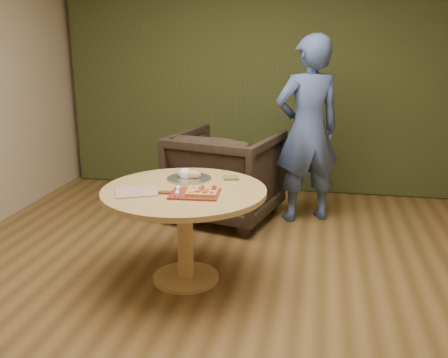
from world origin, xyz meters
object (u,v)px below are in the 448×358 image
object	(u,v)px
pedestal_table	(184,206)
cutlery_roll	(178,191)
pizza_paddle	(193,194)
person_standing	(308,130)
flatbread_pizza	(203,191)
bread_roll	(188,174)
armchair	(226,171)
serving_tray	(189,179)

from	to	relation	value
pedestal_table	cutlery_roll	xyz separation A→B (m)	(-0.01, -0.15, 0.17)
pizza_paddle	person_standing	world-z (taller)	person_standing
pizza_paddle	flatbread_pizza	world-z (taller)	flatbread_pizza
bread_roll	person_standing	distance (m)	1.59
pizza_paddle	flatbread_pizza	size ratio (longest dim) A/B	1.94
pizza_paddle	bread_roll	bearing A→B (deg)	106.22
armchair	pedestal_table	bearing A→B (deg)	102.32
serving_tray	person_standing	world-z (taller)	person_standing
pizza_paddle	cutlery_roll	xyz separation A→B (m)	(-0.11, -0.03, 0.02)
serving_tray	person_standing	bearing A→B (deg)	55.68
bread_roll	armchair	bearing A→B (deg)	85.81
pizza_paddle	flatbread_pizza	distance (m)	0.07
pedestal_table	bread_roll	xyz separation A→B (m)	(-0.03, 0.25, 0.18)
cutlery_roll	armchair	size ratio (longest dim) A/B	0.19
flatbread_pizza	person_standing	bearing A→B (deg)	67.42
person_standing	cutlery_roll	bearing A→B (deg)	37.97
flatbread_pizza	armchair	world-z (taller)	armchair
bread_roll	armchair	world-z (taller)	armchair
cutlery_roll	person_standing	distance (m)	1.92
bread_roll	armchair	size ratio (longest dim) A/B	0.19
pedestal_table	person_standing	bearing A→B (deg)	60.94
flatbread_pizza	person_standing	xyz separation A→B (m)	(0.69, 1.67, 0.16)
cutlery_roll	bread_roll	bearing A→B (deg)	81.31
serving_tray	person_standing	xyz separation A→B (m)	(0.89, 1.30, 0.18)
cutlery_roll	armchair	xyz separation A→B (m)	(0.06, 1.59, -0.27)
bread_roll	cutlery_roll	bearing A→B (deg)	-85.90
pedestal_table	pizza_paddle	world-z (taller)	pizza_paddle
pizza_paddle	serving_tray	size ratio (longest dim) A/B	1.28
flatbread_pizza	serving_tray	world-z (taller)	flatbread_pizza
pizza_paddle	flatbread_pizza	xyz separation A→B (m)	(0.07, 0.01, 0.02)
bread_roll	person_standing	bearing A→B (deg)	55.42
pedestal_table	armchair	xyz separation A→B (m)	(0.05, 1.44, -0.10)
armchair	person_standing	xyz separation A→B (m)	(0.81, 0.12, 0.43)
flatbread_pizza	person_standing	world-z (taller)	person_standing
pedestal_table	bread_roll	world-z (taller)	bread_roll
pedestal_table	armchair	distance (m)	1.44
pedestal_table	flatbread_pizza	distance (m)	0.26
armchair	bread_roll	bearing A→B (deg)	100.20
serving_tray	flatbread_pizza	bearing A→B (deg)	-61.58
armchair	pizza_paddle	bearing A→B (deg)	106.34
pizza_paddle	pedestal_table	bearing A→B (deg)	125.67
pizza_paddle	person_standing	bearing A→B (deg)	61.52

